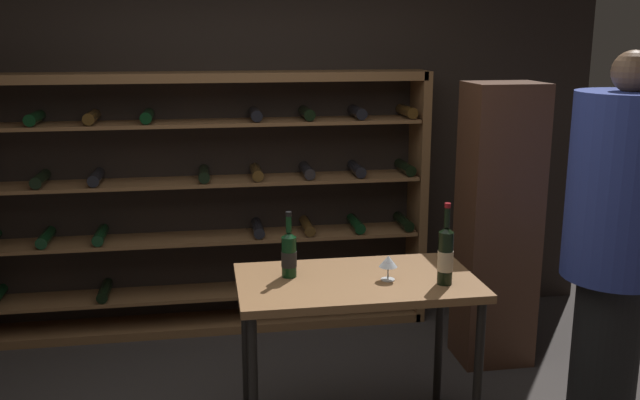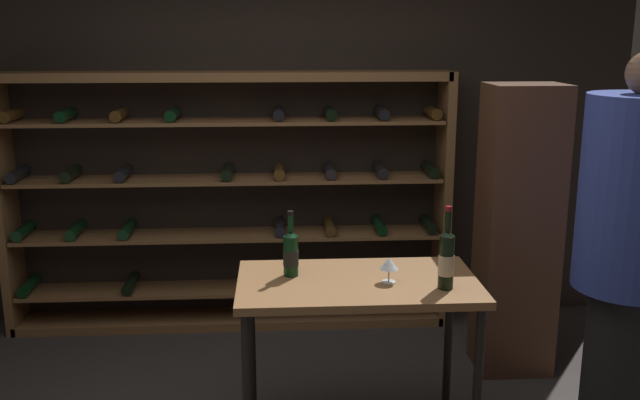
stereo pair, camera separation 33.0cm
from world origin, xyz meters
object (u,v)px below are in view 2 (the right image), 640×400
display_cabinet (518,231)px  wine_bottle_gold_foil (291,253)px  wine_bottle_red_label (446,259)px  wine_glass_stemmed_right (389,264)px  tasting_table (358,298)px  person_guest_blue_shirt (631,241)px  wine_rack (229,202)px

display_cabinet → wine_bottle_gold_foil: size_ratio=5.30×
display_cabinet → wine_bottle_red_label: 1.10m
wine_bottle_red_label → display_cabinet: bearing=53.7°
wine_bottle_gold_foil → wine_glass_stemmed_right: wine_bottle_gold_foil is taller
tasting_table → wine_glass_stemmed_right: wine_glass_stemmed_right is taller
tasting_table → person_guest_blue_shirt: 1.32m
wine_bottle_gold_foil → person_guest_blue_shirt: bearing=-8.2°
wine_bottle_red_label → wine_glass_stemmed_right: size_ratio=3.20×
display_cabinet → tasting_table: bearing=-144.7°
tasting_table → wine_rack: bearing=115.4°
display_cabinet → wine_glass_stemmed_right: size_ratio=14.02×
wine_rack → wine_glass_stemmed_right: (0.86, -1.56, 0.05)m
wine_rack → person_guest_blue_shirt: (1.99, -1.66, 0.18)m
wine_bottle_gold_foil → wine_glass_stemmed_right: 0.49m
person_guest_blue_shirt → display_cabinet: person_guest_blue_shirt is taller
tasting_table → display_cabinet: bearing=35.3°
wine_bottle_red_label → wine_glass_stemmed_right: bearing=158.9°
tasting_table → wine_glass_stemmed_right: bearing=-17.1°
wine_rack → wine_bottle_red_label: (1.12, -1.66, 0.11)m
person_guest_blue_shirt → wine_bottle_gold_foil: size_ratio=5.93×
display_cabinet → person_guest_blue_shirt: bearing=-75.6°
display_cabinet → wine_glass_stemmed_right: bearing=-139.0°
wine_rack → person_guest_blue_shirt: bearing=-39.8°
wine_glass_stemmed_right → wine_rack: bearing=119.0°
wine_bottle_red_label → tasting_table: bearing=160.3°
person_guest_blue_shirt → wine_bottle_red_label: 0.88m
person_guest_blue_shirt → wine_glass_stemmed_right: person_guest_blue_shirt is taller
display_cabinet → wine_glass_stemmed_right: display_cabinet is taller
wine_bottle_red_label → wine_glass_stemmed_right: wine_bottle_red_label is taller
person_guest_blue_shirt → tasting_table: bearing=98.8°
person_guest_blue_shirt → wine_rack: bearing=65.6°
wine_bottle_gold_foil → wine_bottle_red_label: (0.72, -0.23, 0.03)m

